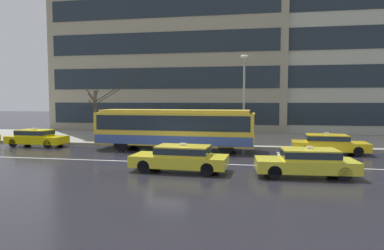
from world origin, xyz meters
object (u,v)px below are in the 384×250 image
at_px(taxi_queued_behind_bus, 36,137).
at_px(taxi_oncoming_far, 307,161).
at_px(trolleybus, 175,128).
at_px(pedestrian_approaching_curb, 179,123).
at_px(street_tree_bare, 95,112).
at_px(taxi_ahead_of_bus, 328,143).
at_px(bus_shelter, 160,118).
at_px(street_lamp, 244,92).
at_px(pedestrian_walking_past, 194,129).
at_px(taxi_oncoming_near, 181,157).
at_px(pedestrian_at_shelter, 133,122).

height_order(taxi_queued_behind_bus, taxi_oncoming_far, same).
relative_size(trolleybus, pedestrian_approaching_curb, 6.40).
bearing_deg(street_tree_bare, taxi_ahead_of_bus, -11.20).
xyz_separation_m(taxi_ahead_of_bus, bus_shelter, (-12.22, 3.08, 1.38)).
distance_m(taxi_queued_behind_bus, street_lamp, 16.06).
distance_m(taxi_ahead_of_bus, pedestrian_walking_past, 10.62).
height_order(bus_shelter, street_tree_bare, street_tree_bare).
bearing_deg(taxi_oncoming_far, street_lamp, 108.56).
distance_m(taxi_oncoming_near, taxi_oncoming_far, 5.93).
bearing_deg(pedestrian_at_shelter, street_lamp, -0.06).
relative_size(taxi_ahead_of_bus, bus_shelter, 1.16).
height_order(pedestrian_at_shelter, street_tree_bare, street_tree_bare).
relative_size(trolleybus, taxi_oncoming_far, 2.71).
distance_m(pedestrian_walking_past, street_lamp, 5.59).
xyz_separation_m(bus_shelter, pedestrian_walking_past, (2.58, 1.36, -0.98)).
relative_size(pedestrian_at_shelter, street_lamp, 0.31).
xyz_separation_m(pedestrian_at_shelter, street_lamp, (8.62, -0.01, 2.28)).
relative_size(taxi_oncoming_near, taxi_oncoming_far, 1.05).
bearing_deg(trolleybus, taxi_queued_behind_bus, 179.64).
bearing_deg(street_lamp, street_tree_bare, 173.27).
bearing_deg(taxi_ahead_of_bus, taxi_oncoming_far, -109.02).
bearing_deg(taxi_ahead_of_bus, bus_shelter, 165.83).
xyz_separation_m(trolleybus, street_lamp, (4.72, 2.17, 2.52)).
relative_size(trolleybus, taxi_queued_behind_bus, 2.71).
distance_m(bus_shelter, pedestrian_at_shelter, 2.18).
bearing_deg(taxi_queued_behind_bus, taxi_oncoming_far, -20.80).
relative_size(pedestrian_walking_past, street_tree_bare, 0.37).
distance_m(taxi_oncoming_far, pedestrian_at_shelter, 14.92).
bearing_deg(street_lamp, taxi_queued_behind_bus, -172.32).
relative_size(taxi_ahead_of_bus, street_lamp, 0.71).
height_order(taxi_oncoming_far, pedestrian_walking_past, pedestrian_walking_past).
distance_m(taxi_oncoming_near, pedestrian_approaching_curb, 11.60).
height_order(taxi_oncoming_far, pedestrian_at_shelter, pedestrian_at_shelter).
bearing_deg(taxi_ahead_of_bus, pedestrian_approaching_curb, 158.46).
distance_m(trolleybus, taxi_oncoming_far, 10.53).
relative_size(taxi_queued_behind_bus, taxi_oncoming_near, 0.95).
height_order(trolleybus, taxi_queued_behind_bus, trolleybus).
bearing_deg(trolleybus, pedestrian_at_shelter, 150.84).
distance_m(street_lamp, street_tree_bare, 12.66).
height_order(taxi_ahead_of_bus, bus_shelter, bus_shelter).
bearing_deg(street_tree_bare, trolleybus, -25.13).
distance_m(trolleybus, street_lamp, 5.77).
bearing_deg(taxi_oncoming_far, taxi_ahead_of_bus, 70.98).
distance_m(taxi_ahead_of_bus, pedestrian_approaching_curb, 11.76).
bearing_deg(street_tree_bare, taxi_oncoming_near, -47.57).
height_order(taxi_ahead_of_bus, street_lamp, street_lamp).
relative_size(pedestrian_at_shelter, street_tree_bare, 0.46).
height_order(pedestrian_walking_past, street_tree_bare, street_tree_bare).
xyz_separation_m(bus_shelter, street_tree_bare, (-5.79, 0.48, 0.45)).
height_order(taxi_ahead_of_bus, pedestrian_walking_past, pedestrian_walking_past).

